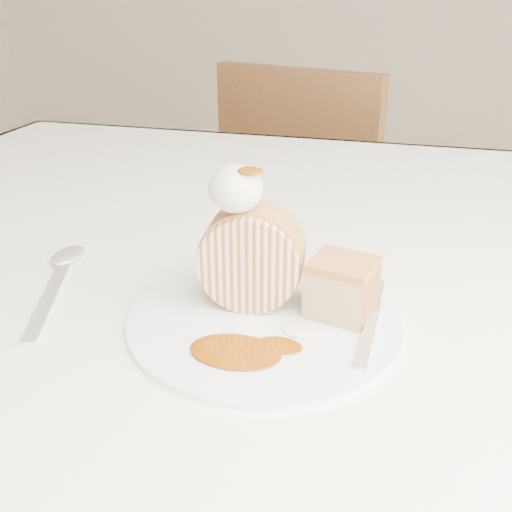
# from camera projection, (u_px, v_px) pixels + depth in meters

# --- Properties ---
(table) EXTENTS (1.40, 0.90, 0.75)m
(table) POSITION_uv_depth(u_px,v_px,m) (335.00, 303.00, 0.70)
(table) COLOR white
(table) RESTS_ON ground
(chair_far) EXTENTS (0.50, 0.50, 0.85)m
(chair_far) POSITION_uv_depth(u_px,v_px,m) (312.00, 212.00, 1.46)
(chair_far) COLOR brown
(chair_far) RESTS_ON ground
(plate) EXTENTS (0.28, 0.28, 0.01)m
(plate) POSITION_uv_depth(u_px,v_px,m) (264.00, 318.00, 0.49)
(plate) COLOR white
(plate) RESTS_ON table
(roulade_slice) EXTENTS (0.09, 0.06, 0.09)m
(roulade_slice) POSITION_uv_depth(u_px,v_px,m) (251.00, 257.00, 0.49)
(roulade_slice) COLOR beige
(roulade_slice) RESTS_ON plate
(cake_chunk) EXTENTS (0.06, 0.06, 0.04)m
(cake_chunk) POSITION_uv_depth(u_px,v_px,m) (342.00, 291.00, 0.49)
(cake_chunk) COLOR #BC8247
(cake_chunk) RESTS_ON plate
(whipped_cream) EXTENTS (0.05, 0.05, 0.04)m
(whipped_cream) POSITION_uv_depth(u_px,v_px,m) (236.00, 189.00, 0.47)
(whipped_cream) COLOR silver
(whipped_cream) RESTS_ON roulade_slice
(caramel_drizzle) EXTENTS (0.02, 0.02, 0.00)m
(caramel_drizzle) POSITION_uv_depth(u_px,v_px,m) (250.00, 165.00, 0.45)
(caramel_drizzle) COLOR #773504
(caramel_drizzle) RESTS_ON whipped_cream
(caramel_pool) EXTENTS (0.08, 0.06, 0.00)m
(caramel_pool) POSITION_uv_depth(u_px,v_px,m) (236.00, 351.00, 0.44)
(caramel_pool) COLOR #773504
(caramel_pool) RESTS_ON plate
(fork) EXTENTS (0.03, 0.14, 0.00)m
(fork) POSITION_uv_depth(u_px,v_px,m) (369.00, 333.00, 0.46)
(fork) COLOR silver
(fork) RESTS_ON plate
(spoon) EXTENTS (0.08, 0.17, 0.00)m
(spoon) POSITION_uv_depth(u_px,v_px,m) (48.00, 301.00, 0.52)
(spoon) COLOR silver
(spoon) RESTS_ON table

